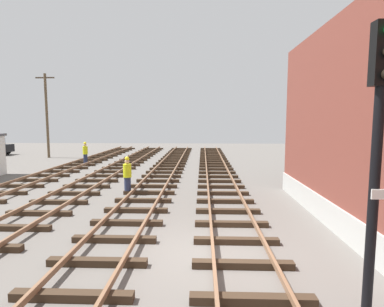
{
  "coord_description": "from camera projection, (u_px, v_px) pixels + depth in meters",
  "views": [
    {
      "loc": [
        -0.14,
        -7.92,
        3.61
      ],
      "look_at": [
        -0.77,
        10.12,
        1.66
      ],
      "focal_mm": 28.49,
      "sensor_mm": 36.0,
      "label": 1
    }
  ],
  "objects": [
    {
      "name": "track_worker_distant",
      "position": [
        85.0,
        153.0,
        25.16
      ],
      "size": [
        0.4,
        0.4,
        1.87
      ],
      "color": "#262D4C",
      "rests_on": "ground"
    },
    {
      "name": "ground_plane",
      "position": [
        207.0,
        254.0,
        8.25
      ],
      "size": [
        80.64,
        80.64,
        0.0
      ],
      "primitive_type": "plane",
      "color": "#605B56"
    },
    {
      "name": "track_worker_foreground",
      "position": [
        127.0,
        176.0,
        14.93
      ],
      "size": [
        0.4,
        0.4,
        1.87
      ],
      "color": "#262D4C",
      "rests_on": "ground"
    },
    {
      "name": "utility_pole_far",
      "position": [
        47.0,
        114.0,
        29.37
      ],
      "size": [
        1.8,
        0.24,
        8.08
      ],
      "color": "brown",
      "rests_on": "ground"
    },
    {
      "name": "track_centre",
      "position": [
        107.0,
        248.0,
        8.33
      ],
      "size": [
        2.5,
        62.03,
        0.32
      ],
      "color": "#38281C",
      "rests_on": "ground"
    },
    {
      "name": "track_near_building",
      "position": [
        239.0,
        250.0,
        8.2
      ],
      "size": [
        2.5,
        62.03,
        0.32
      ],
      "color": "#38281C",
      "rests_on": "ground"
    },
    {
      "name": "signal_mast",
      "position": [
        378.0,
        136.0,
        5.39
      ],
      "size": [
        0.36,
        0.4,
        5.31
      ],
      "color": "black",
      "rests_on": "ground"
    }
  ]
}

